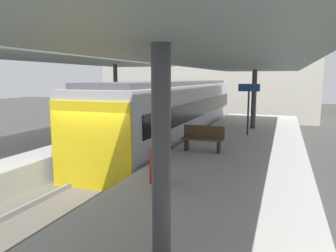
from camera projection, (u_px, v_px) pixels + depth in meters
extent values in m
plane|color=#383835|center=(105.00, 188.00, 10.19)|extent=(80.00, 80.00, 0.00)
cube|color=#9E9E99|center=(11.00, 162.00, 11.39)|extent=(4.40, 28.00, 1.00)
cube|color=#9E9E99|center=(226.00, 187.00, 8.84)|extent=(4.40, 28.00, 1.00)
cube|color=#59544C|center=(105.00, 185.00, 10.17)|extent=(3.20, 28.00, 0.20)
cube|color=slate|center=(85.00, 178.00, 10.39)|extent=(0.08, 28.00, 0.14)
cube|color=slate|center=(125.00, 182.00, 9.91)|extent=(0.08, 28.00, 0.14)
cube|color=#ADADB2|center=(176.00, 113.00, 16.61)|extent=(2.70, 15.73, 2.90)
cube|color=yellow|center=(90.00, 146.00, 9.29)|extent=(2.65, 0.08, 2.60)
cube|color=black|center=(152.00, 106.00, 17.02)|extent=(0.04, 14.47, 0.76)
cube|color=black|center=(202.00, 107.00, 16.10)|extent=(0.04, 14.47, 0.76)
cube|color=#515156|center=(177.00, 83.00, 16.38)|extent=(2.16, 14.94, 0.20)
cylinder|color=#333335|center=(116.00, 93.00, 18.25)|extent=(0.24, 0.24, 3.21)
cube|color=slate|center=(33.00, 56.00, 12.14)|extent=(4.18, 21.00, 0.16)
cylinder|color=#333335|center=(161.00, 161.00, 4.00)|extent=(0.24, 0.24, 2.86)
cylinder|color=#333335|center=(254.00, 99.00, 15.72)|extent=(0.24, 0.24, 2.86)
cube|color=slate|center=(237.00, 62.00, 9.64)|extent=(4.18, 21.00, 0.16)
cube|color=black|center=(187.00, 145.00, 11.00)|extent=(0.08, 0.32, 0.40)
cube|color=black|center=(219.00, 147.00, 10.63)|extent=(0.08, 0.32, 0.40)
cube|color=#4C3823|center=(203.00, 139.00, 10.78)|extent=(1.40, 0.40, 0.06)
cube|color=#4C3823|center=(204.00, 131.00, 10.92)|extent=(1.40, 0.06, 0.40)
cylinder|color=#262628|center=(248.00, 110.00, 13.81)|extent=(0.08, 0.08, 2.20)
cube|color=navy|center=(249.00, 88.00, 13.67)|extent=(0.90, 0.06, 0.32)
cylinder|color=maroon|center=(159.00, 166.00, 7.56)|extent=(0.44, 0.44, 0.80)
cylinder|color=maroon|center=(79.00, 122.00, 15.08)|extent=(0.28, 0.28, 0.86)
cylinder|color=#386B3D|center=(78.00, 105.00, 14.96)|extent=(0.36, 0.36, 0.67)
sphere|color=#936B4C|center=(78.00, 96.00, 14.90)|extent=(0.22, 0.22, 0.22)
cube|color=beige|center=(209.00, 55.00, 28.42)|extent=(18.00, 6.00, 11.00)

